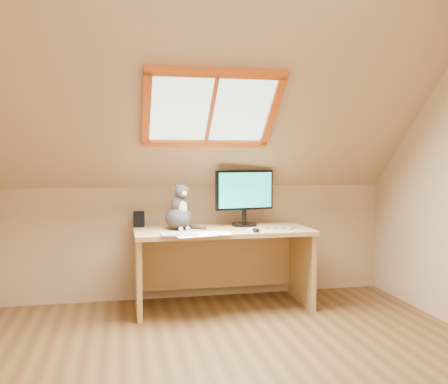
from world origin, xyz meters
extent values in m
plane|color=brown|center=(0.00, 0.00, 0.00)|extent=(3.50, 3.50, 0.00)
cube|color=tan|center=(0.00, 1.75, 0.50)|extent=(3.50, 0.02, 1.00)
cube|color=tan|center=(0.00, 0.97, 1.70)|extent=(3.50, 1.56, 1.41)
cube|color=#B2E0CC|center=(0.00, 1.05, 1.63)|extent=(0.90, 0.53, 0.48)
cube|color=#CC5D13|center=(0.00, 1.05, 1.63)|extent=(1.02, 0.64, 0.59)
cube|color=tan|center=(0.16, 1.38, 0.65)|extent=(1.46, 0.64, 0.04)
cube|color=tan|center=(-0.54, 1.38, 0.32)|extent=(0.04, 0.58, 0.63)
cube|color=tan|center=(0.86, 1.38, 0.32)|extent=(0.04, 0.58, 0.63)
cube|color=tan|center=(0.16, 1.67, 0.32)|extent=(1.36, 0.03, 0.44)
cylinder|color=black|center=(0.38, 1.52, 0.68)|extent=(0.22, 0.22, 0.02)
cylinder|color=black|center=(0.38, 1.52, 0.75)|extent=(0.04, 0.04, 0.12)
cube|color=black|center=(0.38, 1.52, 0.98)|extent=(0.52, 0.12, 0.34)
cube|color=#0182BA|center=(0.38, 1.49, 0.98)|extent=(0.48, 0.08, 0.30)
ellipsoid|color=#403C39|center=(-0.21, 1.43, 0.76)|extent=(0.29, 0.32, 0.19)
ellipsoid|color=#403C39|center=(-0.20, 1.42, 0.87)|extent=(0.18, 0.18, 0.21)
ellipsoid|color=silver|center=(-0.18, 1.36, 0.85)|extent=(0.08, 0.06, 0.12)
ellipsoid|color=#403C39|center=(-0.18, 1.37, 0.99)|extent=(0.14, 0.13, 0.11)
sphere|color=silver|center=(-0.17, 1.33, 0.97)|extent=(0.04, 0.04, 0.04)
cone|color=#403C39|center=(-0.23, 1.38, 1.04)|extent=(0.07, 0.06, 0.07)
cone|color=#403C39|center=(-0.16, 1.40, 1.04)|extent=(0.06, 0.07, 0.07)
cube|color=black|center=(-0.52, 1.63, 0.73)|extent=(0.10, 0.10, 0.13)
cube|color=#B2B2B7|center=(-0.24, 1.14, 0.67)|extent=(0.29, 0.21, 0.01)
ellipsoid|color=black|center=(0.38, 1.14, 0.68)|extent=(0.08, 0.11, 0.03)
cube|color=white|center=(-0.03, 1.12, 0.67)|extent=(0.33, 0.27, 0.00)
cube|color=white|center=(-0.03, 1.12, 0.67)|extent=(0.32, 0.24, 0.00)
camera|label=1|loc=(-0.68, -2.67, 1.26)|focal=40.00mm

